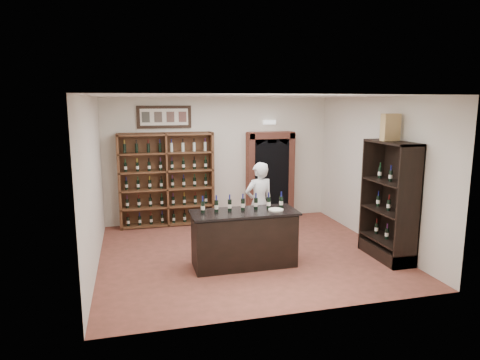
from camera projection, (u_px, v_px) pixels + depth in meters
name	position (u px, v px, depth m)	size (l,w,h in m)	color
floor	(246.00, 253.00, 8.33)	(5.50, 5.50, 0.00)	brown
ceiling	(246.00, 96.00, 7.78)	(5.50, 5.50, 0.00)	white
wall_back	(219.00, 160.00, 10.43)	(5.50, 0.04, 3.00)	beige
wall_left	(93.00, 184.00, 7.38)	(0.04, 5.00, 3.00)	beige
wall_right	(376.00, 171.00, 8.73)	(0.04, 5.00, 3.00)	beige
wine_shelf	(167.00, 179.00, 10.03)	(2.20, 0.38, 2.20)	brown
framed_picture	(164.00, 117.00, 9.90)	(1.25, 0.04, 0.52)	black
arched_doorway	(270.00, 173.00, 10.64)	(1.17, 0.35, 2.17)	black
emergency_light	(269.00, 122.00, 10.50)	(0.30, 0.10, 0.10)	white
tasting_counter	(244.00, 239.00, 7.62)	(1.88, 0.78, 1.00)	black
counter_bottle_0	(203.00, 207.00, 7.41)	(0.07, 0.07, 0.30)	black
counter_bottle_1	(216.00, 206.00, 7.47)	(0.07, 0.07, 0.30)	black
counter_bottle_2	(230.00, 205.00, 7.52)	(0.07, 0.07, 0.30)	black
counter_bottle_3	(243.00, 204.00, 7.58)	(0.07, 0.07, 0.30)	black
counter_bottle_4	(256.00, 204.00, 7.64)	(0.07, 0.07, 0.30)	black
counter_bottle_5	(269.00, 203.00, 7.70)	(0.07, 0.07, 0.30)	black
counter_bottle_6	(281.00, 202.00, 7.76)	(0.07, 0.07, 0.30)	black
side_cabinet	(389.00, 219.00, 7.95)	(0.48, 1.20, 2.20)	black
shopkeeper	(259.00, 204.00, 8.72)	(0.62, 0.41, 1.71)	white
plate	(276.00, 210.00, 7.59)	(0.27, 0.27, 0.02)	silver
wine_crate	(390.00, 127.00, 7.73)	(0.35, 0.14, 0.49)	tan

